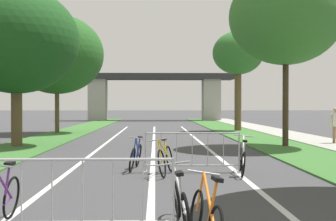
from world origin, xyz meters
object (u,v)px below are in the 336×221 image
at_px(bicycle_silver_4, 181,203).
at_px(pedestrian_in_red_jacket, 336,122).
at_px(crowd_barrier_second, 192,152).
at_px(tree_left_oak_near, 16,41).
at_px(tree_right_pine_near, 286,17).
at_px(tree_right_pine_far, 238,54).
at_px(bicycle_orange_5, 206,216).
at_px(bicycle_purple_0, 0,201).
at_px(crowd_barrier_nearest, 83,197).
at_px(bicycle_white_1, 242,160).
at_px(tree_left_oak_mid, 57,54).
at_px(bicycle_yellow_3, 166,160).
at_px(bicycle_blue_2, 136,156).

xyz_separation_m(bicycle_silver_4, pedestrian_in_red_jacket, (7.69, 13.31, 0.67)).
bearing_deg(bicycle_silver_4, crowd_barrier_second, 79.13).
distance_m(tree_left_oak_near, tree_right_pine_near, 11.37).
relative_size(tree_right_pine_far, bicycle_orange_5, 4.22).
distance_m(bicycle_purple_0, pedestrian_in_red_jacket, 16.83).
bearing_deg(crowd_barrier_nearest, bicycle_orange_5, -13.88).
height_order(bicycle_purple_0, bicycle_white_1, bicycle_purple_0).
distance_m(tree_right_pine_far, bicycle_silver_4, 24.94).
xyz_separation_m(tree_left_oak_near, bicycle_purple_0, (3.59, -12.51, -4.08)).
height_order(tree_left_oak_near, crowd_barrier_nearest, tree_left_oak_near).
bearing_deg(tree_left_oak_near, crowd_barrier_second, -46.89).
xyz_separation_m(bicycle_white_1, bicycle_orange_5, (-1.57, -5.66, -0.02)).
bearing_deg(crowd_barrier_second, tree_right_pine_near, 57.22).
xyz_separation_m(bicycle_purple_0, pedestrian_in_red_jacket, (10.30, 13.29, 0.63)).
relative_size(crowd_barrier_nearest, bicycle_purple_0, 1.53).
distance_m(tree_left_oak_mid, bicycle_orange_5, 23.82).
bearing_deg(bicycle_purple_0, bicycle_yellow_3, -115.67).
relative_size(tree_left_oak_near, bicycle_purple_0, 4.08).
xyz_separation_m(crowd_barrier_nearest, bicycle_silver_4, (1.35, 0.41, -0.18)).
bearing_deg(bicycle_orange_5, crowd_barrier_nearest, 159.22).
bearing_deg(tree_left_oak_mid, bicycle_orange_5, -73.22).
height_order(crowd_barrier_nearest, pedestrian_in_red_jacket, pedestrian_in_red_jacket).
bearing_deg(bicycle_white_1, bicycle_purple_0, -125.09).
height_order(crowd_barrier_nearest, bicycle_white_1, crowd_barrier_nearest).
distance_m(crowd_barrier_nearest, bicycle_silver_4, 1.42).
relative_size(tree_left_oak_mid, tree_right_pine_near, 0.98).
xyz_separation_m(tree_right_pine_far, bicycle_blue_2, (-6.16, -18.07, -4.88)).
height_order(tree_left_oak_near, crowd_barrier_second, tree_left_oak_near).
bearing_deg(tree_right_pine_far, pedestrian_in_red_jacket, -77.01).
bearing_deg(bicycle_blue_2, bicycle_yellow_3, 136.36).
distance_m(bicycle_white_1, bicycle_blue_2, 2.91).
relative_size(crowd_barrier_nearest, bicycle_yellow_3, 1.48).
xyz_separation_m(tree_right_pine_near, tree_right_pine_far, (0.13, 11.59, -0.24)).
bearing_deg(crowd_barrier_nearest, bicycle_yellow_3, 76.66).
bearing_deg(bicycle_white_1, bicycle_blue_2, 168.28).
relative_size(tree_left_oak_near, tree_right_pine_far, 0.99).
xyz_separation_m(crowd_barrier_second, bicycle_purple_0, (-3.21, -5.24, -0.14)).
height_order(bicycle_blue_2, bicycle_orange_5, bicycle_blue_2).
relative_size(bicycle_yellow_3, bicycle_orange_5, 1.06).
xyz_separation_m(bicycle_white_1, bicycle_yellow_3, (-1.95, -0.00, 0.02)).
relative_size(tree_right_pine_far, bicycle_yellow_3, 3.98).
relative_size(tree_left_oak_near, bicycle_white_1, 4.11).
xyz_separation_m(crowd_barrier_second, bicycle_white_1, (1.24, -0.41, -0.15)).
height_order(bicycle_purple_0, pedestrian_in_red_jacket, pedestrian_in_red_jacket).
relative_size(bicycle_white_1, bicycle_yellow_3, 0.96).
relative_size(tree_right_pine_near, tree_right_pine_far, 1.11).
distance_m(tree_left_oak_near, bicycle_blue_2, 9.48).
bearing_deg(bicycle_yellow_3, bicycle_silver_4, 103.51).
xyz_separation_m(tree_right_pine_far, bicycle_orange_5, (-4.98, -24.69, -4.89)).
height_order(crowd_barrier_nearest, crowd_barrier_second, same).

